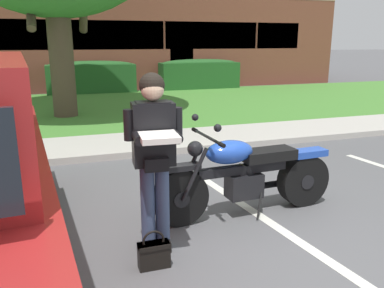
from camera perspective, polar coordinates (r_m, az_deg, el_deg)
The scene contains 11 objects.
ground_plane at distance 4.08m, azimuth 8.20°, elevation -14.55°, with size 140.00×140.00×0.00m, color #565659.
curb_strip at distance 7.12m, azimuth -4.40°, elevation -1.03°, with size 60.00×0.20×0.12m, color #B7B2A8.
concrete_walk at distance 7.92m, azimuth -5.91°, elevation 0.41°, with size 60.00×1.50×0.08m, color #B7B2A8.
grass_lawn at distance 12.19m, azimuth -10.53°, elevation 5.21°, with size 60.00×7.33×0.06m, color #478433.
stall_stripe_1 at distance 4.45m, azimuth 12.97°, elevation -12.08°, with size 0.12×4.40×0.01m, color silver.
motorcycle at distance 4.65m, azimuth 8.67°, elevation -4.31°, with size 2.24×0.82×1.18m.
rider_person at distance 3.65m, azimuth -5.45°, elevation -0.82°, with size 0.53×0.60×1.70m.
handbag at distance 3.69m, azimuth -5.49°, elevation -15.25°, with size 0.28×0.13×0.36m.
hedge_center_left at distance 15.66m, azimuth -14.22°, elevation 9.35°, with size 3.26×0.90×1.24m.
hedge_center_right at distance 16.57m, azimuth 1.05°, elevation 10.06°, with size 3.25×0.90×1.24m.
brick_building at distance 20.80m, azimuth -18.92°, elevation 14.18°, with size 24.70×9.43×4.16m.
Camera 1 is at (-1.65, -3.16, 1.98)m, focal length 37.19 mm.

